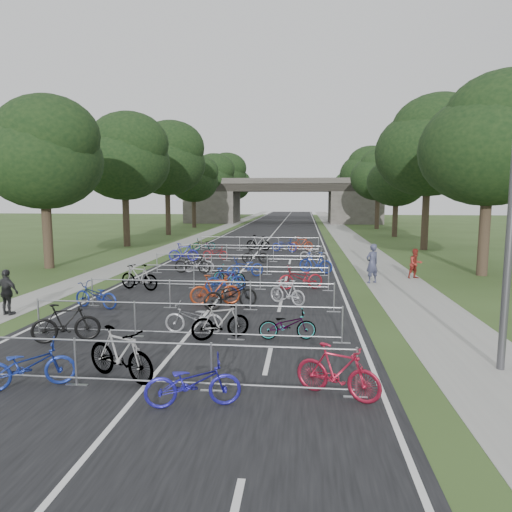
{
  "coord_description": "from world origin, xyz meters",
  "views": [
    {
      "loc": [
        3.47,
        -9.26,
        4.19
      ],
      "look_at": [
        0.99,
        14.34,
        1.1
      ],
      "focal_mm": 32.0,
      "sensor_mm": 36.0,
      "label": 1
    }
  ],
  "objects_px": {
    "pedestrian_a": "(372,264)",
    "pedestrian_b": "(415,264)",
    "bike_1": "(120,354)",
    "pedestrian_c": "(7,292)",
    "overpass_bridge": "(283,201)",
    "bike_0": "(28,366)",
    "bike_2": "(193,383)"
  },
  "relations": [
    {
      "from": "bike_1",
      "to": "pedestrian_a",
      "type": "bearing_deg",
      "value": -5.2
    },
    {
      "from": "overpass_bridge",
      "to": "bike_0",
      "type": "relative_size",
      "value": 15.77
    },
    {
      "from": "pedestrian_c",
      "to": "pedestrian_b",
      "type": "bearing_deg",
      "value": -137.38
    },
    {
      "from": "bike_2",
      "to": "bike_0",
      "type": "bearing_deg",
      "value": 68.72
    },
    {
      "from": "bike_1",
      "to": "pedestrian_a",
      "type": "distance_m",
      "value": 14.74
    },
    {
      "from": "overpass_bridge",
      "to": "pedestrian_b",
      "type": "xyz_separation_m",
      "value": [
        9.2,
        -50.38,
        -2.76
      ]
    },
    {
      "from": "bike_1",
      "to": "pedestrian_c",
      "type": "bearing_deg",
      "value": 75.9
    },
    {
      "from": "pedestrian_c",
      "to": "bike_1",
      "type": "bearing_deg",
      "value": 154.04
    },
    {
      "from": "bike_0",
      "to": "pedestrian_c",
      "type": "bearing_deg",
      "value": 11.97
    },
    {
      "from": "bike_1",
      "to": "pedestrian_b",
      "type": "relative_size",
      "value": 1.33
    },
    {
      "from": "bike_1",
      "to": "pedestrian_a",
      "type": "relative_size",
      "value": 1.06
    },
    {
      "from": "bike_1",
      "to": "pedestrian_a",
      "type": "xyz_separation_m",
      "value": [
        7.47,
        12.71,
        0.35
      ]
    },
    {
      "from": "bike_2",
      "to": "pedestrian_c",
      "type": "distance_m",
      "value": 10.42
    },
    {
      "from": "overpass_bridge",
      "to": "pedestrian_a",
      "type": "height_order",
      "value": "overpass_bridge"
    },
    {
      "from": "pedestrian_c",
      "to": "overpass_bridge",
      "type": "bearing_deg",
      "value": -83.3
    },
    {
      "from": "pedestrian_c",
      "to": "bike_2",
      "type": "bearing_deg",
      "value": 155.98
    },
    {
      "from": "pedestrian_a",
      "to": "pedestrian_c",
      "type": "bearing_deg",
      "value": -3.36
    },
    {
      "from": "bike_2",
      "to": "pedestrian_c",
      "type": "bearing_deg",
      "value": 38.88
    },
    {
      "from": "bike_0",
      "to": "overpass_bridge",
      "type": "bearing_deg",
      "value": -27.68
    },
    {
      "from": "overpass_bridge",
      "to": "pedestrian_c",
      "type": "height_order",
      "value": "overpass_bridge"
    },
    {
      "from": "bike_0",
      "to": "bike_2",
      "type": "distance_m",
      "value": 3.85
    },
    {
      "from": "bike_1",
      "to": "pedestrian_c",
      "type": "distance_m",
      "value": 8.14
    },
    {
      "from": "bike_0",
      "to": "bike_2",
      "type": "xyz_separation_m",
      "value": [
        3.81,
        -0.51,
        -0.01
      ]
    },
    {
      "from": "bike_2",
      "to": "pedestrian_a",
      "type": "xyz_separation_m",
      "value": [
        5.49,
        13.87,
        0.46
      ]
    },
    {
      "from": "bike_2",
      "to": "pedestrian_c",
      "type": "xyz_separation_m",
      "value": [
        -8.27,
        6.32,
        0.32
      ]
    },
    {
      "from": "pedestrian_a",
      "to": "pedestrian_b",
      "type": "distance_m",
      "value": 2.84
    },
    {
      "from": "overpass_bridge",
      "to": "bike_2",
      "type": "distance_m",
      "value": 65.83
    },
    {
      "from": "bike_2",
      "to": "pedestrian_b",
      "type": "relative_size",
      "value": 1.25
    },
    {
      "from": "pedestrian_a",
      "to": "pedestrian_c",
      "type": "relative_size",
      "value": 1.17
    },
    {
      "from": "overpass_bridge",
      "to": "bike_0",
      "type": "height_order",
      "value": "overpass_bridge"
    },
    {
      "from": "bike_0",
      "to": "pedestrian_a",
      "type": "height_order",
      "value": "pedestrian_a"
    },
    {
      "from": "bike_1",
      "to": "overpass_bridge",
      "type": "bearing_deg",
      "value": 24.65
    }
  ]
}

